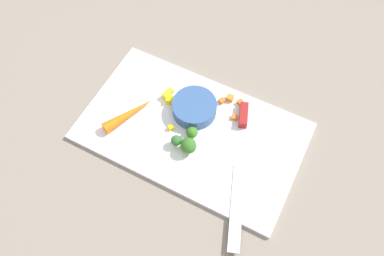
% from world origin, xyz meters
% --- Properties ---
extents(ground_plane, '(4.00, 4.00, 0.00)m').
position_xyz_m(ground_plane, '(0.00, 0.00, 0.00)').
color(ground_plane, gray).
extents(cutting_board, '(0.53, 0.31, 0.01)m').
position_xyz_m(cutting_board, '(0.00, 0.00, 0.01)').
color(cutting_board, white).
rests_on(cutting_board, ground_plane).
extents(prep_bowl, '(0.11, 0.11, 0.03)m').
position_xyz_m(prep_bowl, '(0.02, -0.05, 0.03)').
color(prep_bowl, '#32548D').
rests_on(prep_bowl, cutting_board).
extents(chef_knife, '(0.14, 0.35, 0.02)m').
position_xyz_m(chef_knife, '(-0.12, -0.01, 0.02)').
color(chef_knife, silver).
rests_on(chef_knife, cutting_board).
extents(whole_carrot, '(0.09, 0.14, 0.03)m').
position_xyz_m(whole_carrot, '(0.15, 0.04, 0.03)').
color(whole_carrot, orange).
rests_on(whole_carrot, cutting_board).
extents(carrot_dice_0, '(0.02, 0.02, 0.01)m').
position_xyz_m(carrot_dice_0, '(-0.08, -0.08, 0.02)').
color(carrot_dice_0, orange).
rests_on(carrot_dice_0, cutting_board).
extents(carrot_dice_1, '(0.02, 0.02, 0.01)m').
position_xyz_m(carrot_dice_1, '(-0.03, -0.11, 0.02)').
color(carrot_dice_1, orange).
rests_on(carrot_dice_1, cutting_board).
extents(carrot_dice_2, '(0.02, 0.02, 0.01)m').
position_xyz_m(carrot_dice_2, '(-0.07, -0.12, 0.02)').
color(carrot_dice_2, orange).
rests_on(carrot_dice_2, cutting_board).
extents(carrot_dice_3, '(0.01, 0.02, 0.01)m').
position_xyz_m(carrot_dice_3, '(-0.09, -0.11, 0.02)').
color(carrot_dice_3, orange).
rests_on(carrot_dice_3, cutting_board).
extents(carrot_dice_4, '(0.02, 0.02, 0.01)m').
position_xyz_m(carrot_dice_4, '(-0.04, -0.12, 0.02)').
color(carrot_dice_4, orange).
rests_on(carrot_dice_4, cutting_board).
extents(carrot_dice_5, '(0.02, 0.02, 0.01)m').
position_xyz_m(carrot_dice_5, '(-0.09, -0.09, 0.02)').
color(carrot_dice_5, orange).
rests_on(carrot_dice_5, cutting_board).
extents(pepper_dice_0, '(0.02, 0.02, 0.01)m').
position_xyz_m(pepper_dice_0, '(0.10, -0.07, 0.02)').
color(pepper_dice_0, yellow).
rests_on(pepper_dice_0, cutting_board).
extents(pepper_dice_1, '(0.02, 0.02, 0.01)m').
position_xyz_m(pepper_dice_1, '(0.05, 0.02, 0.02)').
color(pepper_dice_1, yellow).
rests_on(pepper_dice_1, cutting_board).
extents(pepper_dice_2, '(0.02, 0.02, 0.02)m').
position_xyz_m(pepper_dice_2, '(0.09, -0.05, 0.02)').
color(pepper_dice_2, yellow).
rests_on(pepper_dice_2, cutting_board).
extents(pepper_dice_3, '(0.02, 0.02, 0.02)m').
position_xyz_m(pepper_dice_3, '(0.10, -0.05, 0.02)').
color(pepper_dice_3, yellow).
rests_on(pepper_dice_3, cutting_board).
extents(broccoli_floret_0, '(0.03, 0.03, 0.03)m').
position_xyz_m(broccoli_floret_0, '(0.01, 0.05, 0.03)').
color(broccoli_floret_0, '#86BC6D').
rests_on(broccoli_floret_0, cutting_board).
extents(broccoli_floret_1, '(0.03, 0.03, 0.03)m').
position_xyz_m(broccoli_floret_1, '(-0.01, 0.01, 0.03)').
color(broccoli_floret_1, '#97B868').
rests_on(broccoli_floret_1, cutting_board).
extents(broccoli_floret_2, '(0.04, 0.04, 0.04)m').
position_xyz_m(broccoli_floret_2, '(-0.02, 0.05, 0.04)').
color(broccoli_floret_2, '#87BF6A').
rests_on(broccoli_floret_2, cutting_board).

